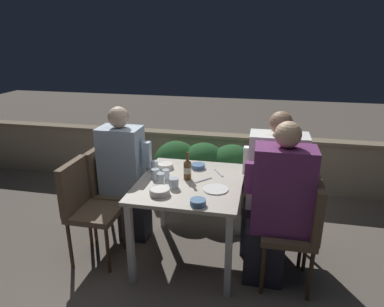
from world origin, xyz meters
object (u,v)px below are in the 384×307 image
chair_left_far (108,183)px  person_white_polo (271,186)px  chair_right_near (301,223)px  chair_right_far (293,200)px  person_purple_stripe (277,207)px  person_blue_shirt (126,174)px  beer_bottle (187,169)px  chair_left_near (85,201)px

chair_left_far → person_white_polo: bearing=0.2°
chair_left_far → chair_right_near: same height
chair_right_far → person_white_polo: (-0.19, 0.00, 0.11)m
chair_right_near → person_purple_stripe: (-0.19, 0.00, 0.12)m
person_blue_shirt → person_purple_stripe: person_purple_stripe is taller
chair_right_far → person_blue_shirt: bearing=-179.8°
chair_right_near → beer_bottle: (-0.93, 0.22, 0.28)m
person_blue_shirt → beer_bottle: bearing=-14.4°
beer_bottle → person_white_polo: bearing=13.3°
chair_left_near → beer_bottle: bearing=15.3°
chair_left_far → person_purple_stripe: 1.61m
person_white_polo → beer_bottle: bearing=-166.7°
person_purple_stripe → chair_left_near: bearing=-179.5°
chair_left_near → person_blue_shirt: person_blue_shirt is taller
person_purple_stripe → person_white_polo: bearing=95.3°
chair_left_far → beer_bottle: size_ratio=3.72×
chair_left_near → chair_right_far: bearing=12.9°
chair_left_near → person_white_polo: size_ratio=0.68×
chair_left_near → beer_bottle: 0.92m
chair_right_near → person_white_polo: person_white_polo is taller
beer_bottle → chair_left_near: bearing=-164.7°
chair_left_far → beer_bottle: bearing=-11.1°
chair_left_near → chair_right_near: bearing=0.4°
person_blue_shirt → chair_right_far: person_blue_shirt is taller
beer_bottle → chair_right_far: bearing=10.5°
chair_right_far → beer_bottle: (-0.90, -0.17, 0.28)m
chair_right_far → beer_bottle: size_ratio=3.72×
chair_right_far → beer_bottle: bearing=-169.5°
chair_right_near → person_white_polo: size_ratio=0.68×
chair_right_far → chair_left_near: bearing=-167.1°
person_purple_stripe → person_white_polo: (-0.04, 0.38, -0.01)m
chair_right_far → chair_right_near: bearing=-84.7°
person_blue_shirt → beer_bottle: size_ratio=5.37×
chair_left_near → chair_left_far: (0.03, 0.39, 0.00)m
chair_left_near → person_blue_shirt: bearing=61.0°
chair_left_near → beer_bottle: beer_bottle is taller
chair_left_near → person_blue_shirt: (0.22, 0.39, 0.11)m
person_white_polo → person_blue_shirt: bearing=-179.8°
chair_left_far → beer_bottle: 0.88m
person_blue_shirt → person_white_polo: person_white_polo is taller
person_blue_shirt → beer_bottle: (0.63, -0.16, 0.17)m
person_blue_shirt → beer_bottle: person_blue_shirt is taller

